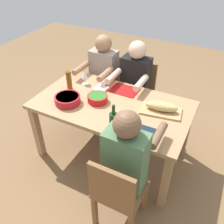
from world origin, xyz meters
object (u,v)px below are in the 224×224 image
Objects in this scene: beer_bottle at (69,80)px; bread_loaf at (161,106)px; dining_table at (112,110)px; diner_far_center at (134,82)px; diner_far_left at (102,74)px; wine_bottle at (113,122)px; diner_near_right at (127,159)px; chair_far_left at (109,82)px; napkin_stack at (101,89)px; serving_bowl_pasta at (68,99)px; chair_near_right at (117,192)px; wine_glass at (85,75)px; chair_far_center at (139,90)px; serving_bowl_greens at (98,98)px; cutting_board at (161,111)px.

bread_loaf is at bearing 2.79° from beer_bottle.
diner_far_center reaches higher than dining_table.
diner_far_left is 1.20m from wine_bottle.
diner_near_right reaches higher than wine_bottle.
napkin_stack is (0.21, -0.59, 0.27)m from chair_far_left.
serving_bowl_pasta is (-0.42, -0.80, 0.09)m from diner_far_center.
chair_near_right is 1.40m from wine_glass.
chair_far_left is at bearing 90.00° from diner_far_left.
wine_glass is at bearing -91.81° from chair_far_left.
chair_far_center is at bearing 67.91° from napkin_stack.
serving_bowl_greens is 1.28× the size of wine_glass.
dining_table is 1.91× the size of chair_near_right.
chair_near_right reaches higher than serving_bowl_pasta.
diner_far_left is 5.45× the size of beer_bottle.
wine_bottle is at bearing 138.57° from diner_near_right.
serving_bowl_greens is at bearing -68.39° from napkin_stack.
chair_near_right is 6.07× the size of napkin_stack.
serving_bowl_pasta is at bearing -117.58° from diner_far_center.
beer_bottle reaches higher than chair_near_right.
cutting_board is 1.25× the size of bread_loaf.
wine_bottle reaches higher than chair_far_left.
serving_bowl_greens is 0.73× the size of wine_bottle.
serving_bowl_pasta reaches higher than dining_table.
diner_far_center is at bearing 44.41° from beer_bottle.
wine_bottle is at bearing -61.14° from dining_table.
beer_bottle is (-1.06, -0.05, 0.04)m from bread_loaf.
chair_near_right is 2.66× the size of bread_loaf.
diner_far_center reaches higher than serving_bowl_pasta.
chair_near_right is 1.80m from chair_far_left.
beer_bottle reaches higher than napkin_stack.
chair_far_center is 0.28m from diner_far_center.
chair_far_left reaches higher than serving_bowl_greens.
chair_far_center is 0.90m from bread_loaf.
wine_glass reaches higher than chair_far_left.
bread_loaf is 0.75m from napkin_stack.
diner_far_left is 0.58m from beer_bottle.
chair_far_center is 0.71× the size of diner_far_center.
chair_far_left is 5.12× the size of wine_glass.
wine_glass is at bearing -129.44° from chair_far_center.
wine_bottle is (0.66, -0.99, 0.15)m from diner_far_left.
diner_far_left is 3.00× the size of cutting_board.
chair_near_right is (0.45, -0.78, -0.17)m from dining_table.
chair_far_left is (-0.45, 0.18, -0.21)m from diner_far_center.
chair_far_left is at bearing 119.84° from chair_near_right.
diner_far_center is at bearing 0.00° from diner_far_left.
diner_near_right is 1.23m from wine_glass.
wine_bottle is at bearing -44.12° from serving_bowl_greens.
wine_bottle reaches higher than serving_bowl_pasta.
chair_far_center reaches higher than serving_bowl_greens.
chair_near_right is 1.00m from serving_bowl_greens.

